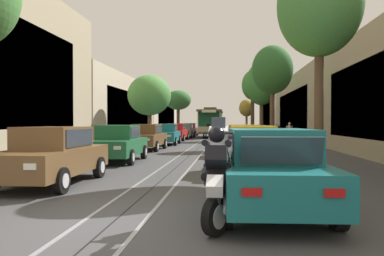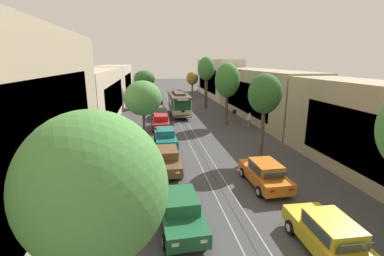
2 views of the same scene
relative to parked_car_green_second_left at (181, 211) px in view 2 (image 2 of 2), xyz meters
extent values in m
plane|color=#424244|center=(2.81, 18.11, -0.80)|extent=(172.86, 172.86, 0.00)
cube|color=gray|center=(2.28, 23.02, -0.79)|extent=(0.08, 77.15, 0.01)
cube|color=gray|center=(3.34, 23.02, -0.79)|extent=(0.08, 77.15, 0.01)
cube|color=black|center=(2.81, 23.02, -0.80)|extent=(0.03, 77.15, 0.01)
cube|color=#2D3842|center=(-5.48, -0.02, 3.32)|extent=(0.04, 16.13, 5.50)
cube|color=#BCAD93|center=(-8.17, 23.02, 2.45)|extent=(5.43, 22.75, 6.50)
cube|color=#2D3842|center=(-5.48, 23.02, 2.12)|extent=(0.04, 16.13, 3.90)
cube|color=#BCAD93|center=(-8.39, 46.07, 2.48)|extent=(5.86, 22.75, 6.57)
cube|color=#2D3842|center=(-5.48, 46.07, 2.16)|extent=(0.04, 16.13, 3.94)
cube|color=tan|center=(13.55, 23.02, 2.39)|extent=(4.96, 22.75, 6.38)
cube|color=#2D3842|center=(11.09, 23.02, 2.07)|extent=(0.04, 16.13, 3.83)
cube|color=beige|center=(13.34, 46.07, 3.07)|extent=(4.54, 22.75, 7.74)
cube|color=#2D3842|center=(11.09, 46.07, 2.68)|extent=(0.04, 16.13, 4.64)
cube|color=#1E6038|center=(0.00, -0.04, -0.15)|extent=(1.95, 4.36, 0.66)
cube|color=#1E6038|center=(0.00, 0.11, 0.48)|extent=(1.55, 2.11, 0.60)
cube|color=#2D3842|center=(0.02, -0.73, 0.46)|extent=(1.34, 0.27, 0.47)
cube|color=#2D3842|center=(-0.04, 1.29, 0.46)|extent=(1.30, 0.24, 0.45)
cube|color=#2D3842|center=(0.74, 0.14, 0.48)|extent=(0.09, 1.81, 0.47)
cube|color=#2D3842|center=(-0.75, 0.08, 0.48)|extent=(0.09, 1.81, 0.47)
cube|color=white|center=(0.63, -2.18, -0.05)|extent=(0.28, 0.05, 0.14)
cube|color=#B21414|center=(0.49, 2.14, -0.05)|extent=(0.28, 0.05, 0.12)
cube|color=white|center=(-0.48, -2.22, -0.05)|extent=(0.28, 0.05, 0.14)
cube|color=#B21414|center=(-0.63, 2.10, -0.05)|extent=(0.28, 0.05, 0.12)
cylinder|color=black|center=(0.93, -1.34, -0.48)|extent=(0.22, 0.65, 0.64)
cylinder|color=silver|center=(1.04, -1.34, -0.48)|extent=(0.03, 0.35, 0.35)
cylinder|color=black|center=(-0.83, -1.40, -0.48)|extent=(0.22, 0.65, 0.64)
cylinder|color=silver|center=(-0.94, -1.41, -0.48)|extent=(0.03, 0.35, 0.35)
cylinder|color=black|center=(0.84, 1.32, -0.48)|extent=(0.22, 0.65, 0.64)
cylinder|color=silver|center=(0.95, 1.33, -0.48)|extent=(0.03, 0.35, 0.35)
cylinder|color=black|center=(-0.92, 1.26, -0.48)|extent=(0.22, 0.65, 0.64)
cylinder|color=silver|center=(-1.03, 1.26, -0.48)|extent=(0.03, 0.35, 0.35)
cube|color=brown|center=(-0.22, 6.61, -0.15)|extent=(1.85, 4.32, 0.66)
cube|color=brown|center=(-0.22, 6.76, 0.48)|extent=(1.50, 2.08, 0.60)
cube|color=#2D3842|center=(-0.23, 5.92, 0.46)|extent=(1.33, 0.24, 0.47)
cube|color=#2D3842|center=(-0.20, 7.94, 0.46)|extent=(1.30, 0.21, 0.45)
cube|color=#2D3842|center=(0.53, 6.75, 0.48)|extent=(0.05, 1.81, 0.47)
cube|color=#2D3842|center=(-0.97, 6.77, 0.48)|extent=(0.05, 1.81, 0.47)
cube|color=white|center=(0.32, 4.45, -0.05)|extent=(0.28, 0.04, 0.14)
cube|color=#B21414|center=(0.36, 8.77, -0.05)|extent=(0.28, 0.04, 0.12)
cube|color=white|center=(-0.80, 4.46, -0.05)|extent=(0.28, 0.04, 0.14)
cube|color=#B21414|center=(-0.75, 8.78, -0.05)|extent=(0.28, 0.04, 0.12)
cylinder|color=black|center=(0.65, 5.27, -0.48)|extent=(0.21, 0.64, 0.64)
cylinder|color=silver|center=(0.76, 5.27, -0.48)|extent=(0.02, 0.35, 0.35)
cylinder|color=black|center=(-1.11, 5.29, -0.48)|extent=(0.21, 0.64, 0.64)
cylinder|color=silver|center=(-1.22, 5.29, -0.48)|extent=(0.02, 0.35, 0.35)
cylinder|color=black|center=(0.68, 7.93, -0.48)|extent=(0.21, 0.64, 0.64)
cylinder|color=silver|center=(0.79, 7.93, -0.48)|extent=(0.02, 0.35, 0.35)
cylinder|color=black|center=(-1.08, 7.95, -0.48)|extent=(0.21, 0.64, 0.64)
cylinder|color=silver|center=(-1.19, 7.95, -0.48)|extent=(0.02, 0.35, 0.35)
cube|color=#196B70|center=(0.03, 12.21, -0.15)|extent=(1.89, 4.34, 0.66)
cube|color=#196B70|center=(0.03, 12.36, 0.48)|extent=(1.52, 2.09, 0.60)
cube|color=#2D3842|center=(0.05, 11.53, 0.46)|extent=(1.34, 0.25, 0.47)
cube|color=#2D3842|center=(0.00, 13.55, 0.46)|extent=(1.30, 0.22, 0.45)
cube|color=#2D3842|center=(0.78, 12.38, 0.48)|extent=(0.07, 1.81, 0.47)
cube|color=#2D3842|center=(-0.72, 12.35, 0.48)|extent=(0.07, 1.81, 0.47)
cube|color=white|center=(0.63, 10.06, -0.05)|extent=(0.28, 0.05, 0.14)
cube|color=#B21414|center=(0.55, 14.38, -0.05)|extent=(0.28, 0.05, 0.12)
cube|color=white|center=(-0.48, 10.04, -0.05)|extent=(0.28, 0.05, 0.14)
cube|color=#B21414|center=(-0.57, 14.36, -0.05)|extent=(0.28, 0.05, 0.12)
cylinder|color=black|center=(0.94, 10.90, -0.48)|extent=(0.21, 0.64, 0.64)
cylinder|color=silver|center=(1.05, 10.90, -0.48)|extent=(0.03, 0.35, 0.35)
cylinder|color=black|center=(-0.82, 10.86, -0.48)|extent=(0.21, 0.64, 0.64)
cylinder|color=silver|center=(-0.93, 10.86, -0.48)|extent=(0.03, 0.35, 0.35)
cylinder|color=black|center=(0.88, 13.56, -0.48)|extent=(0.21, 0.64, 0.64)
cylinder|color=silver|center=(0.99, 13.57, -0.48)|extent=(0.03, 0.35, 0.35)
cylinder|color=black|center=(-0.87, 13.53, -0.48)|extent=(0.21, 0.64, 0.64)
cylinder|color=silver|center=(-0.98, 13.53, -0.48)|extent=(0.03, 0.35, 0.35)
cube|color=red|center=(-0.08, 18.57, -0.15)|extent=(1.93, 4.35, 0.66)
cube|color=red|center=(-0.07, 18.72, 0.48)|extent=(1.54, 2.11, 0.60)
cube|color=#2D3842|center=(-0.10, 17.88, 0.46)|extent=(1.34, 0.26, 0.47)
cube|color=#2D3842|center=(-0.04, 19.90, 0.46)|extent=(1.30, 0.24, 0.45)
cube|color=#2D3842|center=(0.67, 18.70, 0.48)|extent=(0.09, 1.81, 0.47)
cube|color=#2D3842|center=(-0.82, 18.74, 0.48)|extent=(0.09, 1.81, 0.47)
cube|color=white|center=(0.41, 16.39, -0.05)|extent=(0.28, 0.05, 0.14)
cube|color=#B21414|center=(0.55, 20.71, -0.05)|extent=(0.28, 0.05, 0.12)
cube|color=white|center=(-0.70, 16.43, -0.05)|extent=(0.28, 0.05, 0.14)
cube|color=#B21414|center=(-0.57, 20.75, -0.05)|extent=(0.28, 0.05, 0.12)
cylinder|color=black|center=(0.76, 17.21, -0.48)|extent=(0.22, 0.65, 0.64)
cylinder|color=silver|center=(0.87, 17.21, -0.48)|extent=(0.03, 0.35, 0.35)
cylinder|color=black|center=(-1.00, 17.27, -0.48)|extent=(0.22, 0.65, 0.64)
cylinder|color=silver|center=(-1.11, 17.27, -0.48)|extent=(0.03, 0.35, 0.35)
cylinder|color=black|center=(0.84, 19.88, -0.48)|extent=(0.22, 0.65, 0.64)
cylinder|color=silver|center=(0.95, 19.87, -0.48)|extent=(0.03, 0.35, 0.35)
cylinder|color=black|center=(-0.92, 19.93, -0.48)|extent=(0.22, 0.65, 0.64)
cylinder|color=silver|center=(-1.03, 19.93, -0.48)|extent=(0.03, 0.35, 0.35)
cube|color=slate|center=(0.06, 24.35, -0.15)|extent=(1.87, 4.33, 0.66)
cube|color=slate|center=(0.07, 24.50, 0.48)|extent=(1.51, 2.09, 0.60)
cube|color=#2D3842|center=(0.05, 23.66, 0.46)|extent=(1.34, 0.24, 0.47)
cube|color=#2D3842|center=(0.08, 25.68, 0.46)|extent=(1.30, 0.22, 0.45)
cube|color=#2D3842|center=(0.81, 24.49, 0.48)|extent=(0.06, 1.81, 0.47)
cube|color=#2D3842|center=(-0.68, 24.51, 0.48)|extent=(0.06, 1.81, 0.47)
cube|color=white|center=(0.59, 22.18, -0.05)|extent=(0.28, 0.04, 0.14)
cube|color=#B21414|center=(0.65, 26.50, -0.05)|extent=(0.28, 0.04, 0.12)
cube|color=white|center=(-0.53, 22.20, -0.05)|extent=(0.28, 0.04, 0.14)
cube|color=#B21414|center=(-0.46, 26.52, -0.05)|extent=(0.28, 0.04, 0.12)
cylinder|color=black|center=(0.92, 23.00, -0.48)|extent=(0.21, 0.64, 0.64)
cylinder|color=silver|center=(1.03, 23.00, -0.48)|extent=(0.03, 0.35, 0.35)
cylinder|color=black|center=(-0.84, 23.03, -0.48)|extent=(0.21, 0.64, 0.64)
cylinder|color=silver|center=(-0.95, 23.03, -0.48)|extent=(0.03, 0.35, 0.35)
cylinder|color=black|center=(0.96, 25.67, -0.48)|extent=(0.21, 0.64, 0.64)
cylinder|color=silver|center=(1.07, 25.67, -0.48)|extent=(0.03, 0.35, 0.35)
cylinder|color=black|center=(-0.80, 25.70, -0.48)|extent=(0.21, 0.64, 0.64)
cylinder|color=silver|center=(-0.91, 25.70, -0.48)|extent=(0.03, 0.35, 0.35)
cube|color=maroon|center=(-0.07, 30.51, -0.15)|extent=(1.82, 4.31, 0.66)
cube|color=maroon|center=(-0.07, 30.66, 0.48)|extent=(1.49, 2.07, 0.60)
cube|color=#2D3842|center=(-0.07, 29.82, 0.46)|extent=(1.33, 0.23, 0.47)
cube|color=#2D3842|center=(-0.06, 31.84, 0.46)|extent=(1.30, 0.20, 0.45)
cube|color=#2D3842|center=(0.68, 30.65, 0.48)|extent=(0.04, 1.81, 0.47)
cube|color=#2D3842|center=(-0.82, 30.66, 0.48)|extent=(0.04, 1.81, 0.47)
cube|color=white|center=(0.48, 28.34, -0.05)|extent=(0.28, 0.04, 0.14)
cube|color=#B21414|center=(0.50, 32.66, -0.05)|extent=(0.28, 0.04, 0.12)
cube|color=white|center=(-0.64, 28.35, -0.05)|extent=(0.28, 0.04, 0.14)
cube|color=#B21414|center=(-0.61, 32.67, -0.05)|extent=(0.28, 0.04, 0.12)
cylinder|color=black|center=(0.81, 29.17, -0.48)|extent=(0.20, 0.64, 0.64)
cylinder|color=silver|center=(0.92, 29.17, -0.48)|extent=(0.02, 0.35, 0.35)
cylinder|color=black|center=(-0.95, 29.18, -0.48)|extent=(0.20, 0.64, 0.64)
cylinder|color=silver|center=(-1.06, 29.18, -0.48)|extent=(0.02, 0.35, 0.35)
cylinder|color=black|center=(0.82, 31.84, -0.48)|extent=(0.20, 0.64, 0.64)
cylinder|color=silver|center=(0.93, 31.84, -0.48)|extent=(0.02, 0.35, 0.35)
cylinder|color=black|center=(-0.94, 31.84, -0.48)|extent=(0.20, 0.64, 0.64)
cylinder|color=silver|center=(-1.05, 31.85, -0.48)|extent=(0.02, 0.35, 0.35)
cube|color=gold|center=(5.60, -2.67, -0.15)|extent=(1.88, 4.33, 0.66)
cube|color=gold|center=(5.60, -2.82, 0.48)|extent=(1.52, 2.09, 0.60)
cube|color=#2D3842|center=(5.61, -1.98, 0.46)|extent=(1.34, 0.25, 0.47)
cube|color=#2D3842|center=(5.57, -4.00, 0.46)|extent=(1.30, 0.22, 0.45)
cube|color=#2D3842|center=(4.85, -2.81, 0.48)|extent=(0.06, 1.81, 0.47)
cube|color=#2D3842|center=(6.34, -2.84, 0.48)|extent=(0.06, 1.81, 0.47)
cube|color=white|center=(5.08, -0.50, -0.05)|extent=(0.28, 0.05, 0.14)
cube|color=white|center=(6.20, -0.52, -0.05)|extent=(0.28, 0.05, 0.14)
cylinder|color=black|center=(4.74, -1.32, -0.48)|extent=(0.21, 0.64, 0.64)
cylinder|color=silver|center=(4.63, -1.32, -0.48)|extent=(0.03, 0.35, 0.35)
cylinder|color=black|center=(6.50, -1.36, -0.48)|extent=(0.21, 0.64, 0.64)
cylinder|color=silver|center=(6.61, -1.36, -0.48)|extent=(0.03, 0.35, 0.35)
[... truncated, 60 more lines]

